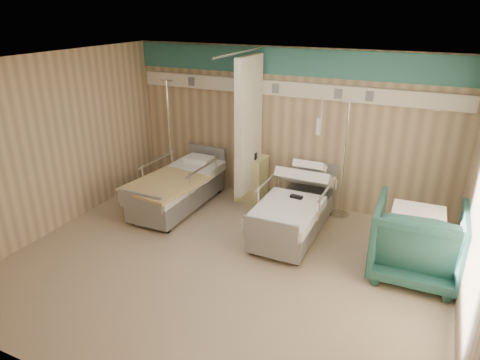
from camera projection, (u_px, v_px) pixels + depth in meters
name	position (u px, v px, depth m)	size (l,w,h in m)	color
ground	(224.00, 264.00, 6.13)	(6.00, 5.00, 0.00)	#9F866D
room_walls	(229.00, 134.00, 5.64)	(6.04, 5.04, 2.82)	tan
bed_right	(294.00, 215.00, 6.86)	(1.00, 2.16, 0.63)	silver
bed_left	(178.00, 192.00, 7.73)	(1.00, 2.16, 0.63)	silver
bedside_cabinet	(251.00, 178.00, 8.02)	(0.50, 0.48, 0.85)	#CEC880
visitor_armchair	(417.00, 240.00, 5.71)	(1.13, 1.16, 1.06)	#1D4A43
waffle_blanket	(421.00, 201.00, 5.51)	(0.66, 0.59, 0.07)	white
iv_stand_right	(341.00, 194.00, 7.40)	(0.36, 0.36, 2.03)	silver
iv_stand_left	(172.00, 167.00, 8.54)	(0.39, 0.39, 2.17)	silver
call_remote	(296.00, 197.00, 6.71)	(0.19, 0.09, 0.04)	black
tan_blanket	(165.00, 184.00, 7.19)	(1.03, 1.29, 0.04)	tan
toiletry_bag	(251.00, 156.00, 7.76)	(0.21, 0.13, 0.11)	black
white_cup	(243.00, 152.00, 7.95)	(0.08, 0.08, 0.12)	white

